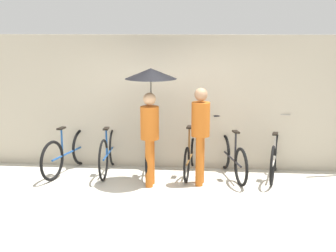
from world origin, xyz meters
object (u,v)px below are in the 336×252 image
at_px(parked_bicycle_2, 149,153).
at_px(pedestrian_center, 200,129).
at_px(parked_bicycle_3, 190,155).
at_px(pedestrian_leading, 150,97).
at_px(parked_bicycle_0, 68,152).
at_px(parked_bicycle_1, 109,152).
at_px(parked_bicycle_5, 275,157).
at_px(parked_bicycle_4, 232,158).

distance_m(parked_bicycle_2, pedestrian_center, 1.29).
xyz_separation_m(parked_bicycle_3, pedestrian_leading, (-0.67, -0.65, 1.20)).
distance_m(parked_bicycle_0, parked_bicycle_3, 2.34).
height_order(parked_bicycle_2, pedestrian_center, pedestrian_center).
relative_size(parked_bicycle_1, parked_bicycle_2, 1.00).
bearing_deg(parked_bicycle_2, parked_bicycle_5, -95.78).
relative_size(parked_bicycle_2, pedestrian_center, 1.01).
relative_size(parked_bicycle_3, parked_bicycle_4, 0.98).
bearing_deg(pedestrian_center, parked_bicycle_1, 169.26).
bearing_deg(parked_bicycle_0, parked_bicycle_1, -71.31).
relative_size(parked_bicycle_3, parked_bicycle_5, 1.00).
height_order(pedestrian_leading, pedestrian_center, pedestrian_leading).
xyz_separation_m(parked_bicycle_0, pedestrian_center, (2.53, -0.50, 0.63)).
xyz_separation_m(parked_bicycle_5, pedestrian_center, (-1.37, -0.51, 0.63)).
xyz_separation_m(parked_bicycle_2, pedestrian_leading, (0.11, -0.63, 1.16)).
distance_m(parked_bicycle_4, pedestrian_center, 1.00).
bearing_deg(parked_bicycle_3, parked_bicycle_5, -88.29).
relative_size(parked_bicycle_5, pedestrian_center, 0.96).
bearing_deg(parked_bicycle_3, parked_bicycle_0, 97.33).
bearing_deg(parked_bicycle_5, parked_bicycle_2, 100.41).
relative_size(parked_bicycle_2, parked_bicycle_5, 1.05).
height_order(parked_bicycle_0, pedestrian_center, pedestrian_center).
bearing_deg(parked_bicycle_2, parked_bicycle_4, -97.34).
height_order(parked_bicycle_5, pedestrian_center, pedestrian_center).
bearing_deg(parked_bicycle_0, pedestrian_leading, -94.33).
height_order(parked_bicycle_3, parked_bicycle_5, parked_bicycle_5).
height_order(parked_bicycle_0, parked_bicycle_1, same).
bearing_deg(pedestrian_center, parked_bicycle_2, 156.53).
bearing_deg(pedestrian_leading, parked_bicycle_5, 17.72).
distance_m(parked_bicycle_1, parked_bicycle_4, 2.34).
relative_size(parked_bicycle_0, pedestrian_leading, 0.87).
bearing_deg(parked_bicycle_5, parked_bicycle_0, 102.10).
bearing_deg(pedestrian_center, parked_bicycle_3, 114.97).
bearing_deg(parked_bicycle_5, parked_bicycle_1, 101.01).
height_order(parked_bicycle_3, pedestrian_center, pedestrian_center).
bearing_deg(parked_bicycle_2, parked_bicycle_0, 88.44).
height_order(parked_bicycle_4, parked_bicycle_5, parked_bicycle_5).
xyz_separation_m(pedestrian_leading, pedestrian_center, (0.86, 0.05, -0.55)).
height_order(parked_bicycle_2, parked_bicycle_3, parked_bicycle_2).
distance_m(parked_bicycle_0, pedestrian_leading, 2.11).
xyz_separation_m(parked_bicycle_1, pedestrian_leading, (0.89, -0.62, 1.16)).
bearing_deg(parked_bicycle_1, parked_bicycle_3, -89.71).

